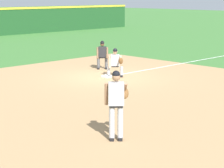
% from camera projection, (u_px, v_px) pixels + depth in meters
% --- Properties ---
extents(ground_plane, '(160.00, 160.00, 0.00)m').
position_uv_depth(ground_plane, '(107.00, 77.00, 20.18)').
color(ground_plane, '#3D7533').
extents(infield_dirt_patch, '(18.00, 18.00, 0.01)m').
position_uv_depth(infield_dirt_patch, '(110.00, 100.00, 15.80)').
color(infield_dirt_patch, tan).
rests_on(infield_dirt_patch, ground).
extents(foul_line_stripe, '(15.63, 0.10, 0.00)m').
position_uv_depth(foul_line_stripe, '(202.00, 60.00, 25.57)').
color(foul_line_stripe, white).
rests_on(foul_line_stripe, ground).
extents(first_base_bag, '(0.38, 0.38, 0.09)m').
position_uv_depth(first_base_bag, '(107.00, 76.00, 20.17)').
color(first_base_bag, white).
rests_on(first_base_bag, ground).
extents(baseball, '(0.07, 0.07, 0.07)m').
position_uv_depth(baseball, '(111.00, 102.00, 15.38)').
color(baseball, white).
rests_on(baseball, ground).
extents(pitcher, '(0.85, 0.55, 1.86)m').
position_uv_depth(pitcher, '(117.00, 101.00, 11.25)').
color(pitcher, black).
rests_on(pitcher, ground).
extents(first_baseman, '(0.73, 1.08, 1.34)m').
position_uv_depth(first_baseman, '(116.00, 62.00, 20.05)').
color(first_baseman, black).
rests_on(first_baseman, ground).
extents(umpire, '(0.68, 0.66, 1.46)m').
position_uv_depth(umpire, '(102.00, 54.00, 22.22)').
color(umpire, black).
rests_on(umpire, ground).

